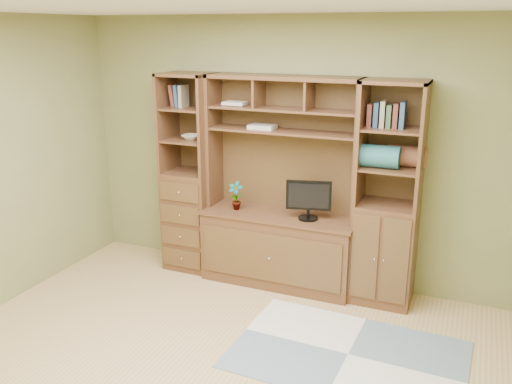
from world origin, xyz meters
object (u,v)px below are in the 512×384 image
at_px(center_hutch, 279,185).
at_px(right_tower, 388,196).
at_px(monitor, 309,193).
at_px(left_tower, 190,174).

height_order(center_hutch, right_tower, same).
height_order(center_hutch, monitor, center_hutch).
bearing_deg(monitor, right_tower, -8.08).
relative_size(left_tower, monitor, 3.94).
xyz_separation_m(center_hutch, monitor, (0.31, -0.03, -0.04)).
relative_size(center_hutch, right_tower, 1.00).
bearing_deg(monitor, center_hutch, 159.45).
distance_m(center_hutch, right_tower, 1.03).
bearing_deg(center_hutch, right_tower, 2.23).
relative_size(center_hutch, monitor, 3.94).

